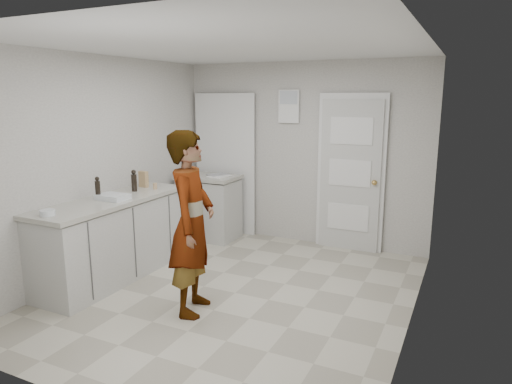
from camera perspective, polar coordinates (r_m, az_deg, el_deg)
The scene contains 12 objects.
ground at distance 4.94m, azimuth -2.62°, elevation -12.48°, with size 4.00×4.00×0.00m, color #9C9582.
room_shell at distance 6.43m, azimuth 4.15°, elevation 2.79°, with size 4.00×4.00×4.00m.
main_counter at distance 5.44m, azimuth -17.36°, elevation -5.89°, with size 0.64×1.96×0.93m.
side_counter at distance 6.67m, azimuth -5.85°, elevation -2.14°, with size 0.84×0.61×0.93m.
person at distance 4.31m, azimuth -8.04°, elevation -3.92°, with size 0.64×0.42×1.74m, color silver.
cake_mix_box at distance 5.85m, azimuth -13.88°, elevation 1.56°, with size 0.12×0.06×0.20m, color #95764A.
spice_jar at distance 5.69m, azimuth -12.50°, elevation 0.72°, with size 0.05×0.05×0.08m, color tan.
oil_cruet_a at distance 5.61m, azimuth -15.00°, elevation 1.33°, with size 0.07×0.07×0.26m.
oil_cruet_b at distance 5.28m, azimuth -19.17°, elevation 0.41°, with size 0.06×0.06×0.25m.
baking_dish at distance 5.25m, azimuth -17.46°, elevation -0.61°, with size 0.33×0.24×0.06m.
egg_bowl at distance 4.77m, azimuth -24.62°, elevation -2.37°, with size 0.14×0.14×0.05m.
papers at distance 6.48m, azimuth -4.60°, elevation 2.01°, with size 0.24×0.30×0.01m, color white.
Camera 1 is at (2.14, -3.96, 2.04)m, focal length 32.00 mm.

